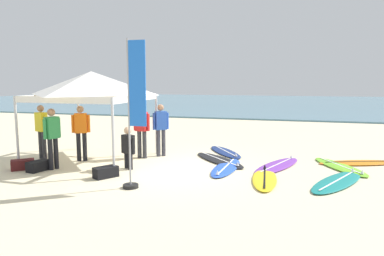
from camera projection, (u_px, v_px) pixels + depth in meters
The scene contains 21 objects.
ground_plane at pixel (168, 169), 9.94m from camera, with size 80.00×80.00×0.00m, color beige.
sea at pixel (263, 102), 39.77m from camera, with size 80.00×36.00×0.10m, color #568499.
canopy_tent at pixel (92, 83), 10.76m from camera, with size 3.11×3.11×2.75m.
surfboard_purple at pixel (277, 165), 10.26m from camera, with size 1.55×2.60×0.19m.
surfboard_navy at pixel (225, 152), 12.21m from camera, with size 1.74×2.26×0.19m.
surfboard_lime at pixel (340, 167), 10.12m from camera, with size 1.64×2.39×0.19m.
surfboard_teal at pixel (338, 181), 8.62m from camera, with size 1.78×2.64×0.19m.
surfboard_yellow at pixel (265, 179), 8.88m from camera, with size 0.76×2.26×0.19m.
surfboard_blue at pixel (226, 167), 10.01m from camera, with size 0.74×2.35×0.19m.
surfboard_black at pixel (219, 160), 10.97m from camera, with size 2.19×2.29×0.19m.
surfboard_orange at pixel (359, 163), 10.61m from camera, with size 2.54×1.49×0.19m.
person_orange at pixel (81, 129), 10.87m from camera, with size 0.49×0.37×1.71m.
person_blue at pixel (161, 126), 11.59m from camera, with size 0.44×0.40×1.71m.
person_yellow at pixel (42, 128), 11.19m from camera, with size 0.53×0.32×1.71m.
person_green at pixel (52, 134), 9.84m from camera, with size 0.30×0.53×1.71m.
person_red at pixel (142, 128), 11.28m from camera, with size 0.55×0.22×1.71m.
person_black at pixel (128, 146), 9.91m from camera, with size 0.49×0.37×1.20m.
banner_flag at pixel (134, 121), 8.00m from camera, with size 0.60×0.36×3.40m.
gear_bag_near_tent at pixel (106, 172), 9.10m from camera, with size 0.60×0.32×0.28m, color black.
gear_bag_by_pole at pixel (38, 166), 9.76m from camera, with size 0.60×0.32×0.28m, color black.
gear_bag_on_sand at pixel (23, 165), 9.92m from camera, with size 0.60×0.32×0.28m, color #4C1919.
Camera 1 is at (3.31, -9.14, 2.46)m, focal length 33.21 mm.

